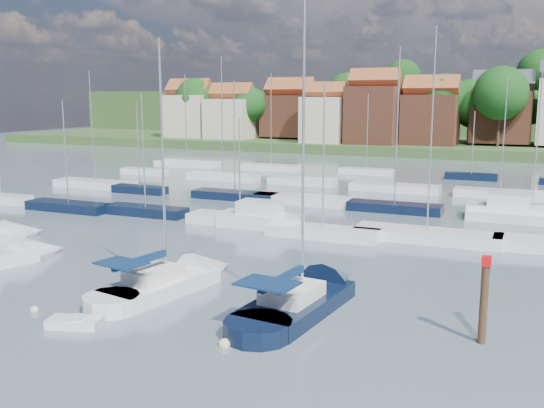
% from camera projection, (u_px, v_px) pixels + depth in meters
% --- Properties ---
extents(ground, '(260.00, 260.00, 0.00)m').
position_uv_depth(ground, '(380.00, 196.00, 66.41)').
color(ground, '#4A5C65').
rests_on(ground, ground).
extents(sailboat_centre, '(4.94, 11.38, 15.01)m').
position_uv_depth(sailboat_centre, '(176.00, 281.00, 34.67)').
color(sailboat_centre, silver).
rests_on(sailboat_centre, ground).
extents(sailboat_navy, '(4.51, 12.33, 16.67)m').
position_uv_depth(sailboat_navy, '(310.00, 297.00, 31.90)').
color(sailboat_navy, black).
rests_on(sailboat_navy, ground).
extents(tender, '(2.73, 1.80, 0.54)m').
position_uv_depth(tender, '(75.00, 323.00, 28.71)').
color(tender, silver).
rests_on(tender, ground).
extents(timber_piling, '(0.40, 0.40, 6.23)m').
position_uv_depth(timber_piling, '(483.00, 322.00, 26.70)').
color(timber_piling, '#4C331E').
rests_on(timber_piling, ground).
extents(buoy_b, '(0.45, 0.45, 0.45)m').
position_uv_depth(buoy_b, '(35.00, 312.00, 30.74)').
color(buoy_b, beige).
rests_on(buoy_b, ground).
extents(buoy_c, '(0.55, 0.55, 0.55)m').
position_uv_depth(buoy_c, '(97.00, 314.00, 30.47)').
color(buoy_c, beige).
rests_on(buoy_c, ground).
extents(buoy_d, '(0.53, 0.53, 0.53)m').
position_uv_depth(buoy_d, '(225.00, 346.00, 26.49)').
color(buoy_d, beige).
rests_on(buoy_d, ground).
extents(buoy_e, '(0.54, 0.54, 0.54)m').
position_uv_depth(buoy_e, '(273.00, 286.00, 35.00)').
color(buoy_e, '#D85914').
rests_on(buoy_e, ground).
extents(marina_field, '(79.62, 41.41, 15.93)m').
position_uv_depth(marina_field, '(387.00, 200.00, 61.21)').
color(marina_field, silver).
rests_on(marina_field, ground).
extents(far_shore_town, '(212.46, 90.00, 22.27)m').
position_uv_depth(far_shore_town, '(479.00, 121.00, 148.39)').
color(far_shore_town, '#344D26').
rests_on(far_shore_town, ground).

